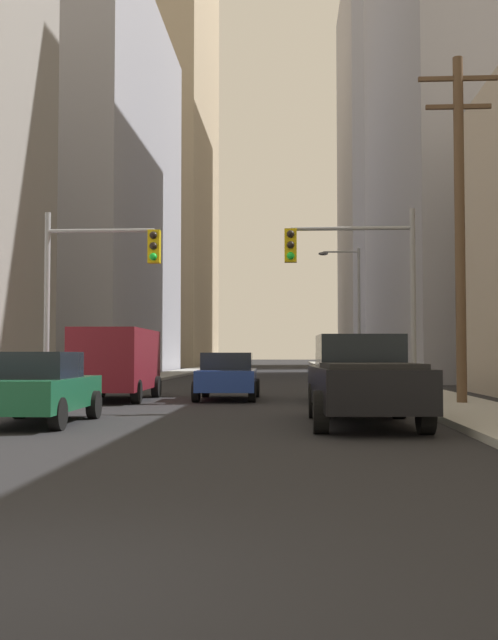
{
  "coord_description": "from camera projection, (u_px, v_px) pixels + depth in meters",
  "views": [
    {
      "loc": [
        1.97,
        -4.56,
        1.47
      ],
      "look_at": [
        0.0,
        31.48,
        3.1
      ],
      "focal_mm": 42.51,
      "sensor_mm": 36.0,
      "label": 1
    }
  ],
  "objects": [
    {
      "name": "street_lamp_right",
      "position": [
        352.0,
        300.0,
        42.93
      ],
      "size": [
        2.37,
        0.32,
        7.5
      ],
      "color": "gray",
      "rests_on": "ground"
    },
    {
      "name": "traffic_signal_near_left",
      "position": [
        96.0,
        273.0,
        24.01
      ],
      "size": [
        3.72,
        0.44,
        6.0
      ],
      "color": "gray",
      "rests_on": "ground"
    },
    {
      "name": "sedan_grey",
      "position": [
        342.0,
        377.0,
        23.29
      ],
      "size": [
        1.95,
        4.22,
        1.52
      ],
      "color": "slate",
      "rests_on": "ground"
    },
    {
      "name": "cargo_van_maroon",
      "position": [
        117.0,
        360.0,
        24.15
      ],
      "size": [
        2.16,
        5.27,
        2.26
      ],
      "color": "maroon",
      "rests_on": "ground"
    },
    {
      "name": "building_left_far_tower",
      "position": [
        141.0,
        140.0,
        97.07
      ],
      "size": [
        17.36,
        28.81,
        58.0
      ],
      "primitive_type": "cube",
      "color": "tan",
      "rests_on": "ground"
    },
    {
      "name": "building_right_far_highrise",
      "position": [
        409.0,
        171.0,
        93.66
      ],
      "size": [
        16.07,
        26.32,
        48.32
      ],
      "primitive_type": "cube",
      "color": "#93939E",
      "rests_on": "ground"
    },
    {
      "name": "sedan_green",
      "position": [
        37.0,
        387.0,
        15.92
      ],
      "size": [
        1.95,
        4.25,
        1.52
      ],
      "color": "#195938",
      "rests_on": "ground"
    },
    {
      "name": "sedan_blue",
      "position": [
        228.0,
        376.0,
        24.44
      ],
      "size": [
        1.95,
        4.25,
        1.52
      ],
      "color": "navy",
      "rests_on": "ground"
    },
    {
      "name": "sidewalk_right",
      "position": [
        353.0,
        374.0,
        54.12
      ],
      "size": [
        2.5,
        160.0,
        0.15
      ],
      "primitive_type": "cube",
      "color": "#9E9E99",
      "rests_on": "ground"
    },
    {
      "name": "traffic_signal_near_right",
      "position": [
        356.0,
        271.0,
        23.56
      ],
      "size": [
        4.06,
        0.44,
        6.0
      ],
      "color": "gray",
      "rests_on": "ground"
    },
    {
      "name": "utility_pole_right",
      "position": [
        460.0,
        221.0,
        20.97
      ],
      "size": [
        2.2,
        0.28,
        9.78
      ],
      "color": "brown",
      "rests_on": "ground"
    },
    {
      "name": "pickup_truck_black",
      "position": [
        363.0,
        380.0,
        15.82
      ],
      "size": [
        2.2,
        5.47,
        1.9
      ],
      "color": "black",
      "rests_on": "ground"
    },
    {
      "name": "building_left_mid_office",
      "position": [
        61.0,
        188.0,
        56.04
      ],
      "size": [
        14.07,
        26.14,
        27.53
      ],
      "primitive_type": "cube",
      "color": "#93939E",
      "rests_on": "ground"
    },
    {
      "name": "sidewalk_left",
      "position": [
        175.0,
        373.0,
        54.82
      ],
      "size": [
        2.5,
        160.0,
        0.15
      ],
      "primitive_type": "cube",
      "color": "#9E9E99",
      "rests_on": "ground"
    }
  ]
}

